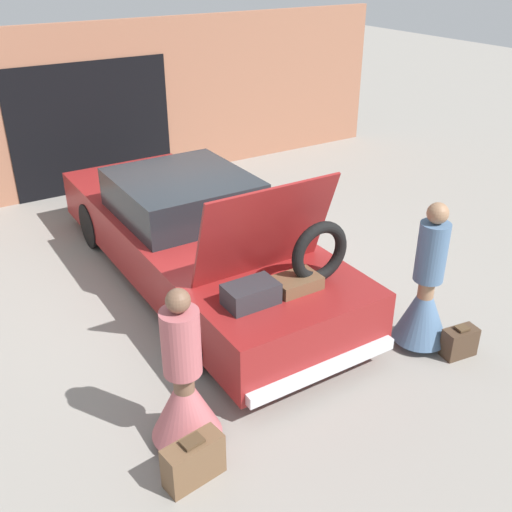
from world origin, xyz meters
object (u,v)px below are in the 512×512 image
person_right (425,297)px  suitcase_beside_right_person (459,342)px  person_left (184,391)px  suitcase_beside_left_person (194,461)px  car (195,236)px

person_right → suitcase_beside_right_person: 0.61m
person_left → suitcase_beside_left_person: size_ratio=2.91×
person_right → suitcase_beside_left_person: 2.99m
suitcase_beside_left_person → car: bearing=62.6°
person_left → suitcase_beside_right_person: bearing=89.4°
person_left → person_right: (2.79, -0.06, 0.05)m
car → person_left: size_ratio=3.48×
car → suitcase_beside_left_person: (-1.55, -2.98, -0.40)m
suitcase_beside_left_person → suitcase_beside_right_person: 3.14m
car → suitcase_beside_left_person: 3.38m
suitcase_beside_left_person → suitcase_beside_right_person: bearing=0.1°
person_right → suitcase_beside_right_person: (0.20, -0.37, -0.43)m
suitcase_beside_right_person → person_left: bearing=171.8°
person_right → suitcase_beside_left_person: bearing=107.4°
person_left → suitcase_beside_right_person: person_left is taller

